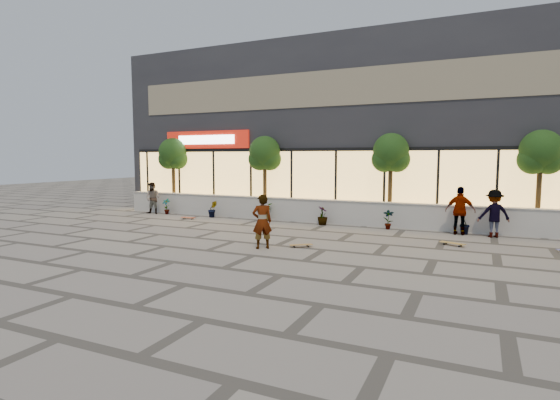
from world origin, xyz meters
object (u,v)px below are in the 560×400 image
at_px(skater_left, 153,198).
at_px(skater_right_near, 460,211).
at_px(skateboard_center, 301,245).
at_px(tree_west, 173,156).
at_px(tree_midwest, 265,155).
at_px(skater_center, 262,222).
at_px(skater_right_far, 494,214).
at_px(tree_mideast, 391,155).
at_px(tree_east, 541,155).
at_px(skateboard_left, 188,218).
at_px(skateboard_right_near, 453,243).

xyz_separation_m(skater_left, skater_right_near, (14.56, 0.05, 0.10)).
bearing_deg(skateboard_center, skater_left, 118.91).
xyz_separation_m(tree_west, tree_midwest, (5.50, 0.00, 0.00)).
distance_m(skater_center, skater_right_far, 8.55).
relative_size(tree_west, skater_right_far, 2.26).
bearing_deg(tree_mideast, tree_midwest, 180.00).
bearing_deg(skater_left, tree_mideast, -2.83).
bearing_deg(skateboard_center, tree_east, 3.04).
bearing_deg(skateboard_center, tree_mideast, 37.61).
xyz_separation_m(tree_west, skater_right_far, (15.50, -1.40, -2.12)).
relative_size(tree_east, skateboard_center, 5.53).
bearing_deg(skater_left, tree_midwest, 4.42).
relative_size(tree_east, skater_center, 2.26).
bearing_deg(tree_west, skater_right_near, -5.57).
bearing_deg(tree_west, skateboard_left, -41.06).
height_order(skater_left, skater_right_far, skater_right_far).
relative_size(tree_mideast, skater_right_near, 2.16).
relative_size(tree_mideast, skater_right_far, 2.26).
height_order(skater_center, skater_left, skater_center).
distance_m(tree_west, skater_right_near, 14.58).
bearing_deg(skateboard_right_near, tree_midwest, 179.55).
xyz_separation_m(tree_west, skateboard_left, (2.60, -2.27, -2.91)).
bearing_deg(skateboard_left, skater_right_far, 0.41).
xyz_separation_m(skater_center, skater_right_near, (5.58, 5.29, 0.04)).
distance_m(skater_left, skateboard_center, 11.02).
bearing_deg(skateboard_left, tree_west, 135.50).
height_order(skateboard_center, skateboard_left, skateboard_center).
xyz_separation_m(skater_right_near, skateboard_center, (-4.54, -4.58, -0.83)).
bearing_deg(skater_right_far, skateboard_right_near, 42.68).
height_order(tree_mideast, skater_right_near, tree_mideast).
bearing_deg(tree_east, tree_midwest, 180.00).
xyz_separation_m(tree_mideast, skater_right_near, (2.87, -1.40, -2.08)).
height_order(skater_left, skateboard_right_near, skater_left).
bearing_deg(tree_midwest, skateboard_left, -141.93).
relative_size(tree_east, skateboard_right_near, 4.66).
xyz_separation_m(tree_mideast, skateboard_left, (-8.90, -2.27, -2.91)).
xyz_separation_m(tree_mideast, tree_east, (5.50, 0.00, 0.00)).
height_order(skater_right_near, skateboard_center, skater_right_near).
relative_size(tree_mideast, skateboard_left, 5.34).
bearing_deg(skater_left, skater_center, -40.20).
xyz_separation_m(tree_mideast, skater_right_far, (4.00, -1.40, -2.12)).
height_order(tree_west, tree_midwest, same).
height_order(tree_east, skateboard_center, tree_east).
bearing_deg(skateboard_left, tree_midwest, 34.62).
bearing_deg(tree_midwest, skateboard_center, -54.09).
relative_size(tree_mideast, skateboard_right_near, 4.66).
bearing_deg(tree_east, skateboard_left, -171.05).
height_order(tree_mideast, skateboard_center, tree_mideast).
distance_m(tree_mideast, skater_right_far, 4.74).
distance_m(skater_center, skater_right_near, 7.69).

